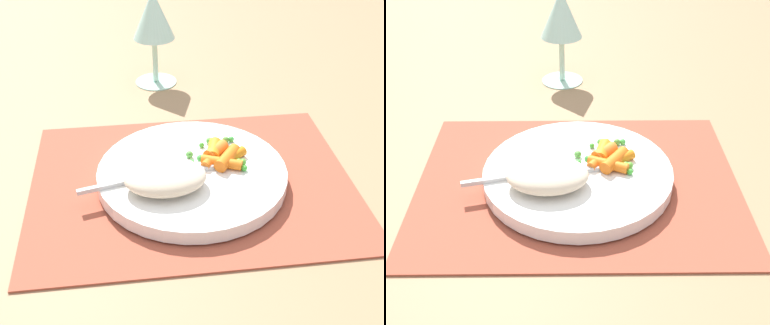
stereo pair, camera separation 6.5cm
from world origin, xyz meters
The scene contains 8 objects.
ground_plane centered at (0.00, 0.00, 0.00)m, with size 2.40×2.40×0.00m, color #997551.
placemat centered at (0.00, 0.00, 0.00)m, with size 0.43×0.33×0.01m, color #9E4733.
plate centered at (0.00, 0.00, 0.02)m, with size 0.25×0.25×0.02m, color white.
rice_mound centered at (-0.04, -0.04, 0.04)m, with size 0.10×0.07×0.03m, color beige.
carrot_portion centered at (0.04, 0.01, 0.03)m, with size 0.07×0.07×0.02m.
pea_scatter centered at (0.04, 0.02, 0.03)m, with size 0.09×0.09×0.01m.
fork centered at (-0.03, -0.01, 0.03)m, with size 0.19×0.06×0.01m.
wine_glass centered at (-0.03, 0.32, 0.12)m, with size 0.08×0.08×0.17m.
Camera 2 is at (-0.01, -0.55, 0.41)m, focal length 48.07 mm.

